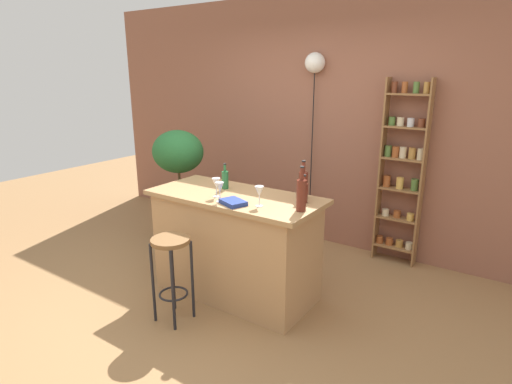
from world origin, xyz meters
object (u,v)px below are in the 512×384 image
bottle_vinegar (301,194)px  bottle_soda_blue (304,192)px  spice_shelf (402,172)px  pendant_globe_light (315,65)px  cookbook (233,202)px  bottle_olive_oil (303,184)px  bar_stool (172,261)px  wine_glass_left (220,188)px  wine_glass_right (216,184)px  plant_stool (182,223)px  wine_glass_center (259,192)px  bottle_spirits_clear (225,179)px  potted_plant (178,156)px

bottle_vinegar → bottle_soda_blue: bearing=112.0°
spice_shelf → pendant_globe_light: size_ratio=0.88×
spice_shelf → bottle_soda_blue: size_ratio=8.22×
bottle_soda_blue → cookbook: bearing=-141.1°
bottle_olive_oil → pendant_globe_light: bearing=114.0°
bar_stool → wine_glass_left: size_ratio=4.34×
wine_glass_right → cookbook: wine_glass_right is taller
plant_stool → cookbook: cookbook is taller
wine_glass_center → bottle_spirits_clear: bearing=154.8°
potted_plant → bottle_olive_oil: size_ratio=2.63×
bottle_olive_oil → wine_glass_left: size_ratio=1.96×
spice_shelf → bottle_spirits_clear: bearing=-130.2°
bottle_soda_blue → wine_glass_center: (-0.25, -0.28, 0.03)m
potted_plant → wine_glass_left: potted_plant is taller
bottle_vinegar → pendant_globe_light: (-0.73, 1.61, 0.95)m
bottle_soda_blue → wine_glass_left: bottle_soda_blue is taller
bottle_spirits_clear → pendant_globe_light: 1.75m
wine_glass_center → bottle_vinegar: bearing=14.4°
wine_glass_right → potted_plant: bearing=148.0°
plant_stool → cookbook: (1.38, -0.79, 0.71)m
wine_glass_left → bottle_olive_oil: bearing=43.0°
wine_glass_left → cookbook: size_ratio=0.78×
bottle_olive_oil → bottle_soda_blue: 0.14m
bottle_olive_oil → bottle_spirits_clear: bottle_olive_oil is taller
plant_stool → wine_glass_left: size_ratio=3.05×
bottle_spirits_clear → cookbook: 0.48m
wine_glass_center → wine_glass_left: bearing=-166.4°
bar_stool → wine_glass_center: size_ratio=4.34×
bottle_soda_blue → wine_glass_center: bottle_soda_blue is taller
bar_stool → bottle_soda_blue: bottle_soda_blue is taller
bottle_olive_oil → bottle_vinegar: bottle_vinegar is taller
potted_plant → spice_shelf: bearing=22.9°
bar_stool → cookbook: (0.32, 0.40, 0.44)m
spice_shelf → wine_glass_left: spice_shelf is taller
bottle_spirits_clear → wine_glass_right: 0.27m
bottle_olive_oil → plant_stool: bearing=169.5°
wine_glass_left → cookbook: (0.13, 0.00, -0.10)m
potted_plant → bottle_spirits_clear: potted_plant is taller
potted_plant → wine_glass_right: 1.34m
bottle_soda_blue → wine_glass_left: bearing=-147.9°
potted_plant → pendant_globe_light: (1.17, 0.97, 0.97)m
bottle_olive_oil → cookbook: size_ratio=1.53×
bottle_spirits_clear → bottle_vinegar: (0.87, -0.17, 0.04)m
bottle_soda_blue → bottle_vinegar: (0.08, -0.20, 0.05)m
spice_shelf → bottle_olive_oil: (-0.46, -1.26, 0.08)m
bar_stool → cookbook: cookbook is taller
bar_stool → wine_glass_left: 0.70m
wine_glass_right → plant_stool: bearing=148.0°
bottle_spirits_clear → wine_glass_left: size_ratio=1.43×
bottle_soda_blue → wine_glass_center: 0.38m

